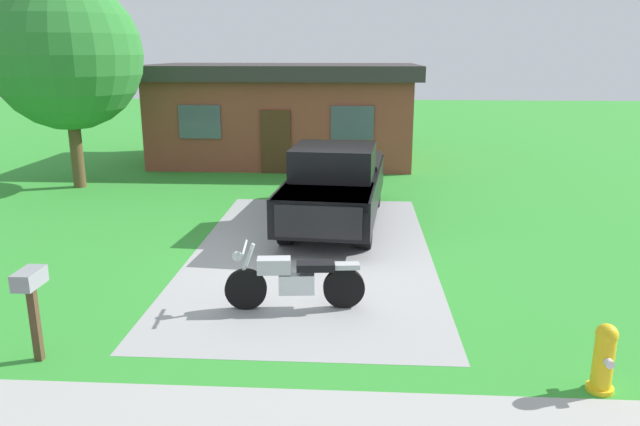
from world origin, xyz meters
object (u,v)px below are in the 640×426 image
motorcycle (294,280)px  fire_hydrant (604,359)px  pickup_truck (336,183)px  mailbox (31,291)px  neighbor_house (284,112)px  shade_tree (66,55)px

motorcycle → fire_hydrant: bearing=-29.1°
pickup_truck → fire_hydrant: 8.01m
motorcycle → mailbox: mailbox is taller
pickup_truck → neighbor_house: 8.68m
motorcycle → neighbor_house: size_ratio=0.23×
neighbor_house → motorcycle: bearing=-82.7°
mailbox → shade_tree: (-4.16, 10.29, 2.87)m
fire_hydrant → shade_tree: size_ratio=0.15×
pickup_truck → neighbor_house: size_ratio=0.60×
motorcycle → neighbor_house: 13.57m
motorcycle → pickup_truck: (0.48, 5.03, 0.48)m
mailbox → fire_hydrant: bearing=-2.6°
motorcycle → pickup_truck: pickup_truck is taller
motorcycle → fire_hydrant: (3.92, -2.18, -0.05)m
neighbor_house → fire_hydrant: bearing=-70.1°
mailbox → motorcycle: bearing=30.2°
motorcycle → pickup_truck: size_ratio=0.38×
fire_hydrant → shade_tree: bearing=136.7°
shade_tree → motorcycle: bearing=-48.9°
fire_hydrant → neighbor_house: size_ratio=0.09×
fire_hydrant → mailbox: (-7.12, 0.32, 0.55)m
motorcycle → neighbor_house: bearing=97.3°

